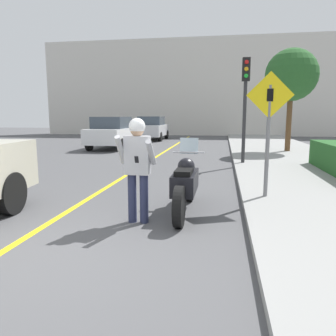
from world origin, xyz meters
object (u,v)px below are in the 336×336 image
at_px(person_biker, 137,160).
at_px(street_tree, 291,75).
at_px(parked_car_silver, 152,128).
at_px(parked_car_white, 113,132).
at_px(motorcycle, 185,184).
at_px(crossing_sign, 269,123).
at_px(traffic_light, 245,90).

xyz_separation_m(person_biker, street_tree, (4.31, 10.73, 2.47)).
bearing_deg(parked_car_silver, person_biker, -78.44).
height_order(street_tree, parked_car_white, street_tree).
bearing_deg(motorcycle, crossing_sign, 31.86).
relative_size(traffic_light, parked_car_silver, 0.84).
height_order(parked_car_white, parked_car_silver, same).
xyz_separation_m(crossing_sign, traffic_light, (-0.17, 4.84, 0.97)).
height_order(motorcycle, traffic_light, traffic_light).
bearing_deg(traffic_light, street_tree, 61.94).
bearing_deg(person_biker, street_tree, 68.13).
xyz_separation_m(crossing_sign, street_tree, (2.08, 9.06, 1.90)).
xyz_separation_m(street_tree, parked_car_silver, (-8.00, 7.33, -2.66)).
distance_m(traffic_light, parked_car_silver, 13.02).
height_order(crossing_sign, parked_car_white, crossing_sign).
bearing_deg(street_tree, parked_car_silver, 137.50).
bearing_deg(traffic_light, parked_car_silver, 116.46).
bearing_deg(crossing_sign, parked_car_silver, 109.87).
xyz_separation_m(person_biker, traffic_light, (2.06, 6.51, 1.54)).
relative_size(street_tree, parked_car_white, 1.09).
relative_size(crossing_sign, traffic_light, 0.70).
distance_m(motorcycle, street_tree, 11.06).
distance_m(motorcycle, parked_car_white, 12.19).
relative_size(motorcycle, traffic_light, 0.65).
bearing_deg(motorcycle, parked_car_silver, 104.20).
height_order(motorcycle, parked_car_silver, parked_car_silver).
bearing_deg(parked_car_silver, traffic_light, -63.54).
distance_m(street_tree, parked_car_silver, 11.17).
height_order(crossing_sign, street_tree, street_tree).
bearing_deg(parked_car_white, crossing_sign, -56.46).
distance_m(person_biker, parked_car_white, 12.57).
relative_size(traffic_light, street_tree, 0.77).
bearing_deg(person_biker, traffic_light, 72.46).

